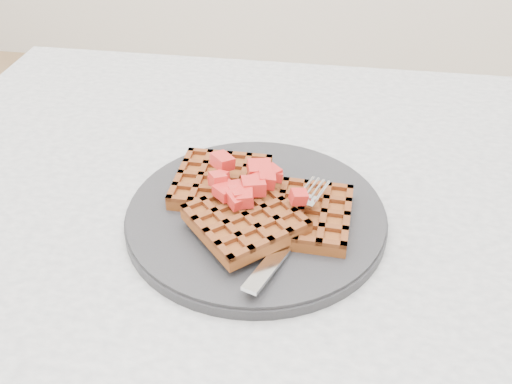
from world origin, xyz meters
TOP-DOWN VIEW (x-y plane):
  - table at (0.00, 0.00)m, footprint 1.20×0.80m
  - plate at (-0.13, -0.03)m, footprint 0.29×0.29m
  - waffles at (-0.13, -0.03)m, footprint 0.20×0.20m
  - strawberry_pile at (-0.13, -0.03)m, footprint 0.15×0.15m
  - fork at (-0.08, -0.07)m, footprint 0.08×0.18m

SIDE VIEW (x-z plane):
  - table at x=0.00m, z-range 0.26..1.01m
  - plate at x=-0.13m, z-range 0.75..0.77m
  - fork at x=-0.08m, z-range 0.77..0.78m
  - waffles at x=-0.13m, z-range 0.76..0.79m
  - strawberry_pile at x=-0.13m, z-range 0.79..0.82m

